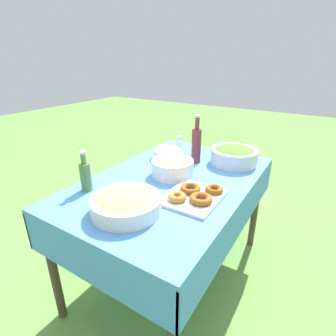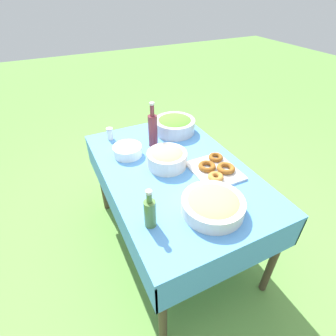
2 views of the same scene
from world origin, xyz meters
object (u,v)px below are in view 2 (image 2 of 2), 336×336
object	(u,v)px
donut_platter	(216,169)
salad_bowl	(175,124)
olive_oil_bottle	(150,212)
bread_bowl	(213,204)
pasta_bowl	(167,158)
plate_stack	(128,151)
wine_bottle	(153,129)

from	to	relation	value
donut_platter	salad_bowl	bearing A→B (deg)	179.35
olive_oil_bottle	bread_bowl	bearing A→B (deg)	80.22
donut_platter	olive_oil_bottle	world-z (taller)	olive_oil_bottle
pasta_bowl	donut_platter	xyz separation A→B (m)	(0.20, 0.26, -0.04)
donut_platter	plate_stack	xyz separation A→B (m)	(-0.44, -0.46, 0.02)
wine_bottle	pasta_bowl	bearing A→B (deg)	-4.58
pasta_bowl	plate_stack	world-z (taller)	pasta_bowl
pasta_bowl	bread_bowl	xyz separation A→B (m)	(0.50, 0.04, -0.01)
donut_platter	plate_stack	world-z (taller)	plate_stack
olive_oil_bottle	wine_bottle	size ratio (longest dim) A/B	0.68
wine_bottle	plate_stack	bearing A→B (deg)	-78.31
plate_stack	wine_bottle	xyz separation A→B (m)	(-0.05, 0.22, 0.10)
salad_bowl	olive_oil_bottle	world-z (taller)	olive_oil_bottle
pasta_bowl	bread_bowl	bearing A→B (deg)	4.28
pasta_bowl	plate_stack	size ratio (longest dim) A/B	1.30
pasta_bowl	donut_platter	distance (m)	0.33
donut_platter	wine_bottle	bearing A→B (deg)	-154.35
salad_bowl	plate_stack	xyz separation A→B (m)	(0.16, -0.46, -0.03)
wine_bottle	bread_bowl	xyz separation A→B (m)	(0.79, 0.01, -0.08)
salad_bowl	donut_platter	xyz separation A→B (m)	(0.61, -0.01, -0.05)
plate_stack	pasta_bowl	bearing A→B (deg)	39.21
pasta_bowl	olive_oil_bottle	bearing A→B (deg)	-34.94
pasta_bowl	wine_bottle	bearing A→B (deg)	175.42
donut_platter	wine_bottle	distance (m)	0.56
pasta_bowl	plate_stack	distance (m)	0.31
donut_platter	wine_bottle	size ratio (longest dim) A/B	1.00
plate_stack	bread_bowl	size ratio (longest dim) A/B	0.60
wine_bottle	salad_bowl	bearing A→B (deg)	115.85
donut_platter	pasta_bowl	bearing A→B (deg)	-128.10
pasta_bowl	olive_oil_bottle	world-z (taller)	olive_oil_bottle
olive_oil_bottle	bread_bowl	xyz separation A→B (m)	(0.06, 0.34, -0.04)
plate_stack	bread_bowl	bearing A→B (deg)	17.61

